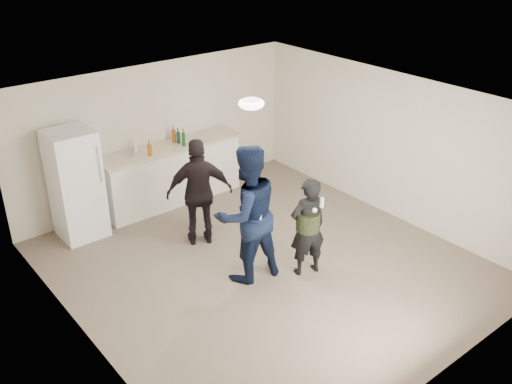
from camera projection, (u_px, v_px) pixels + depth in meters
floor at (264, 265)px, 8.59m from camera, size 6.00×6.00×0.00m
ceiling at (266, 105)px, 7.49m from camera, size 6.00×6.00×0.00m
wall_back at (157, 133)px, 10.13m from camera, size 6.00×0.00×6.00m
wall_front at (449, 289)px, 5.95m from camera, size 6.00×0.00×6.00m
wall_left at (80, 257)px, 6.49m from camera, size 0.00×6.00×6.00m
wall_right at (390, 145)px, 9.59m from camera, size 0.00×6.00×6.00m
counter at (172, 175)px, 10.26m from camera, size 2.60×0.56×1.05m
counter_top at (170, 147)px, 10.02m from camera, size 2.68×0.64×0.04m
fridge at (76, 185)px, 9.03m from camera, size 0.70×0.70×1.80m
fridge_handle at (99, 164)px, 8.75m from camera, size 0.02×0.02×0.60m
ceiling_dome at (251, 104)px, 7.72m from camera, size 0.36×0.36×0.16m
shaker at (131, 152)px, 9.54m from camera, size 0.08×0.08×0.17m
man at (247, 214)px, 7.90m from camera, size 1.07×0.88×2.04m
woman at (308, 227)px, 8.11m from camera, size 0.63×0.50×1.51m
camo_shorts at (308, 221)px, 8.06m from camera, size 0.34×0.34×0.28m
spectator at (200, 193)px, 8.82m from camera, size 1.11×0.86×1.75m
remote_man at (260, 220)px, 7.69m from camera, size 0.04×0.04×0.15m
nunchuk_man at (265, 221)px, 7.81m from camera, size 0.07×0.07×0.07m
remote_woman at (322, 202)px, 7.71m from camera, size 0.04×0.04×0.15m
nunchuk_woman at (315, 210)px, 7.72m from camera, size 0.07×0.07×0.07m
bottle_cluster at (165, 142)px, 9.89m from camera, size 0.86×0.39×0.24m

